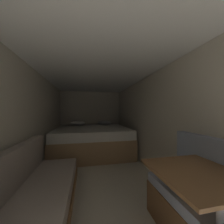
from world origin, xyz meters
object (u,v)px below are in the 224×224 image
bed (92,140)px  sofa_left (26,212)px  dinette_bench (206,214)px  dinette_table (199,184)px

bed → sofa_left: bearing=-107.7°
dinette_bench → dinette_table: bearing=-153.2°
dinette_table → sofa_left: bearing=159.2°
dinette_bench → sofa_left: bearing=164.0°
bed → dinette_table: 3.12m
sofa_left → dinette_table: size_ratio=3.03×
dinette_bench → dinette_table: (-0.18, -0.09, 0.34)m
dinette_bench → dinette_table: 0.40m
bed → sofa_left: (-0.79, -2.47, -0.14)m
dinette_bench → dinette_table: size_ratio=1.42×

